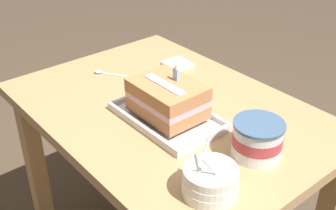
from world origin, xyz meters
name	(u,v)px	position (x,y,z in m)	size (l,w,h in m)	color
dining_table	(168,139)	(0.00, 0.00, 0.61)	(1.01, 0.71, 0.73)	tan
foil_tray	(168,118)	(0.05, -0.05, 0.73)	(0.33, 0.21, 0.02)	silver
birthday_cake	(168,98)	(0.05, -0.05, 0.80)	(0.21, 0.16, 0.15)	#BC7C4C
bowl_stack	(210,181)	(0.36, -0.18, 0.76)	(0.13, 0.13, 0.13)	white
ice_cream_tub	(257,139)	(0.33, 0.02, 0.78)	(0.14, 0.14, 0.10)	white
serving_spoon_near_tray	(103,73)	(-0.33, -0.03, 0.73)	(0.11, 0.08, 0.01)	silver
napkin_pile	(177,64)	(-0.21, 0.22, 0.73)	(0.09, 0.09, 0.01)	white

